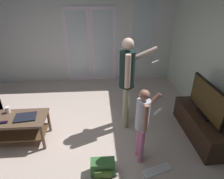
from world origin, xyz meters
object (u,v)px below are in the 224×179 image
person_adult (128,77)px  tv_remote_black (2,123)px  coffee_table (18,124)px  tv_stand (201,125)px  laptop_closed (25,117)px  flat_screen_tv (207,100)px  person_child (143,120)px  cup_by_laptop (8,110)px  backpack (103,167)px  loose_keyboard (157,170)px

person_adult → tv_remote_black: 2.16m
coffee_table → tv_stand: (3.15, -0.09, -0.14)m
laptop_closed → tv_remote_black: size_ratio=1.96×
tv_stand → tv_remote_black: (-3.32, -0.05, 0.28)m
laptop_closed → person_adult: bearing=3.8°
laptop_closed → tv_remote_black: 0.35m
flat_screen_tv → laptop_closed: flat_screen_tv is taller
coffee_table → laptop_closed: 0.21m
person_child → tv_stand: bearing=20.8°
tv_stand → person_adult: 1.56m
coffee_table → person_adult: (1.88, 0.34, 0.66)m
coffee_table → person_child: 2.08m
tv_stand → person_adult: bearing=161.2°
cup_by_laptop → tv_remote_black: bearing=-86.8°
flat_screen_tv → person_adult: (-1.27, 0.43, 0.28)m
coffee_table → backpack: 1.61m
coffee_table → tv_remote_black: size_ratio=5.61×
loose_keyboard → tv_remote_black: 2.48m
flat_screen_tv → coffee_table: bearing=178.5°
tv_remote_black → laptop_closed: bearing=13.0°
person_adult → backpack: person_adult is taller
loose_keyboard → laptop_closed: laptop_closed is taller
loose_keyboard → flat_screen_tv: bearing=36.4°
tv_stand → cup_by_laptop: size_ratio=12.64×
cup_by_laptop → person_child: bearing=-17.9°
tv_stand → flat_screen_tv: flat_screen_tv is taller
person_child → cup_by_laptop: bearing=162.1°
tv_remote_black → coffee_table: bearing=30.8°
tv_stand → cup_by_laptop: (-3.33, 0.25, 0.33)m
person_adult → loose_keyboard: person_adult is taller
backpack → flat_screen_tv: bearing=21.6°
person_adult → person_child: (0.09, -0.88, -0.29)m
tv_stand → flat_screen_tv: 0.52m
loose_keyboard → laptop_closed: (-2.02, 0.79, 0.49)m
person_adult → person_child: 0.93m
coffee_table → cup_by_laptop: 0.31m
tv_stand → backpack: tv_stand is taller
flat_screen_tv → person_child: person_child is taller
tv_remote_black → person_adult: bearing=5.2°
loose_keyboard → tv_remote_black: tv_remote_black is taller
coffee_table → person_child: (1.97, -0.53, 0.37)m
person_adult → laptop_closed: 1.83m
coffee_table → loose_keyboard: (2.17, -0.80, -0.34)m
backpack → tv_remote_black: tv_remote_black is taller
person_adult → tv_stand: bearing=-18.8°
coffee_table → flat_screen_tv: 3.17m
tv_stand → tv_remote_black: bearing=-179.1°
flat_screen_tv → tv_remote_black: (-3.32, -0.05, -0.23)m
tv_stand → cup_by_laptop: bearing=175.7°
person_adult → tv_remote_black: size_ratio=9.84×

